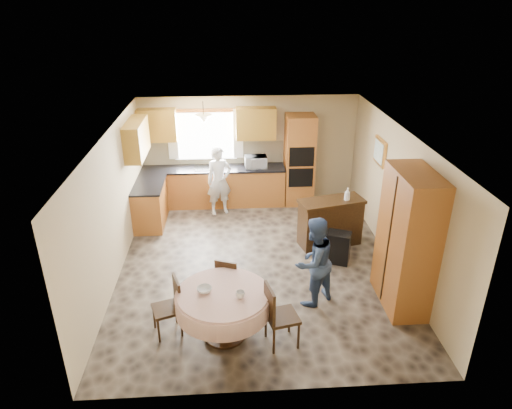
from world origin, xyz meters
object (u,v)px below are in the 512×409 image
Objects in this scene: chair_left at (171,304)px; person_dining at (314,262)px; oven_tower at (299,160)px; sideboard at (330,223)px; cupboard at (408,241)px; chair_back at (228,279)px; person_sink at (219,181)px; dining_table at (223,302)px; chair_right at (277,313)px.

person_dining is (2.18, 0.58, 0.26)m from chair_left.
sideboard is (0.33, -2.03, -0.61)m from oven_tower.
chair_left is at bearing -153.71° from sideboard.
cupboard reaches higher than person_dining.
cupboard is at bearing -160.23° from chair_back.
person_sink is at bearing 129.81° from cupboard.
oven_tower reaches higher than sideboard.
cupboard is 1.66× the size of dining_table.
oven_tower is 1.94m from person_sink.
cupboard is (0.74, -1.95, 0.68)m from sideboard.
person_sink reaches higher than chair_back.
chair_right is at bearing -15.45° from dining_table.
cupboard reaches higher than oven_tower.
chair_back is 3.44m from person_sink.
chair_back is at bearing 178.02° from cupboard.
cupboard is 2.52× the size of chair_left.
oven_tower is 4.28m from chair_back.
cupboard is 2.34m from chair_right.
chair_right is (0.67, -0.95, 0.06)m from chair_back.
oven_tower is 1.36× the size of person_sink.
oven_tower is at bearing -91.83° from chair_back.
oven_tower is 2.16× the size of chair_right.
chair_right is (-2.10, -0.86, -0.58)m from cupboard.
chair_right is at bearing 19.45° from person_dining.
cupboard is 3.69m from chair_left.
chair_back is at bearing -35.14° from person_dining.
chair_left is at bearing -20.25° from person_dining.
oven_tower is 3.91m from person_dining.
oven_tower reaches higher than person_sink.
chair_left is (-3.60, -0.49, -0.63)m from cupboard.
chair_back is at bearing 21.83° from chair_right.
person_sink is 1.04× the size of person_dining.
chair_right is (-1.36, -2.80, 0.09)m from sideboard.
dining_table is at bearing 105.91° from chair_back.
dining_table is at bearing -106.03° from person_sink.
dining_table is 0.79m from chair_left.
cupboard reaches higher than dining_table.
chair_right is at bearing 146.77° from chair_back.
chair_left is at bearing 62.96° from chair_right.
oven_tower reaches higher than person_dining.
sideboard is 0.84× the size of person_dining.
chair_left is at bearing 56.43° from chair_back.
chair_left is at bearing 167.73° from dining_table.
person_sink reaches higher than chair_left.
dining_table is at bearing 61.35° from chair_right.
sideboard reaches higher than chair_back.
oven_tower is 0.94× the size of cupboard.
oven_tower is 4.97m from chair_right.
chair_back is (-2.76, 0.10, -0.65)m from cupboard.
chair_right reaches higher than sideboard.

